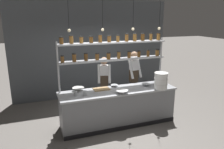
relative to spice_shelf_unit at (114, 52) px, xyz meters
The scene contains 15 objects.
ground_plane 1.86m from the spice_shelf_unit, 90.19° to the right, with size 40.00×40.00×0.00m, color slate.
back_wall 2.01m from the spice_shelf_unit, 90.03° to the left, with size 5.35×0.12×3.22m, color #4C5156.
prep_counter 1.41m from the spice_shelf_unit, 90.19° to the right, with size 2.95×0.76×0.92m.
spice_shelf_unit is the anchor object (origin of this frame).
chef_left 1.01m from the spice_shelf_unit, 104.24° to the left, with size 0.41×0.34×1.62m.
chef_center 1.21m from the spice_shelf_unit, 27.85° to the left, with size 0.40×0.33×1.73m.
container_stack 1.40m from the spice_shelf_unit, 30.60° to the right, with size 0.34×0.34×0.42m.
cutting_board 0.99m from the spice_shelf_unit, 158.11° to the right, with size 0.40×0.26×0.02m.
prep_bowl_near_left 1.05m from the spice_shelf_unit, 91.38° to the right, with size 0.30×0.30×0.08m.
prep_bowl_center_front 1.29m from the spice_shelf_unit, behind, with size 0.29×0.29×0.08m.
prep_bowl_center_back 0.88m from the spice_shelf_unit, 93.33° to the right, with size 0.19×0.19×0.05m.
prep_bowl_near_right 1.22m from the spice_shelf_unit, 18.46° to the right, with size 0.22×0.22×0.06m.
serving_cup_front 1.43m from the spice_shelf_unit, 160.27° to the right, with size 0.09×0.09×0.10m.
serving_cup_by_board 1.29m from the spice_shelf_unit, 154.25° to the right, with size 0.09×0.09×0.11m.
pendant_light_row 0.71m from the spice_shelf_unit, 93.84° to the right, with size 2.30×0.07×0.81m.
Camera 1 is at (-1.92, -4.80, 2.71)m, focal length 35.00 mm.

